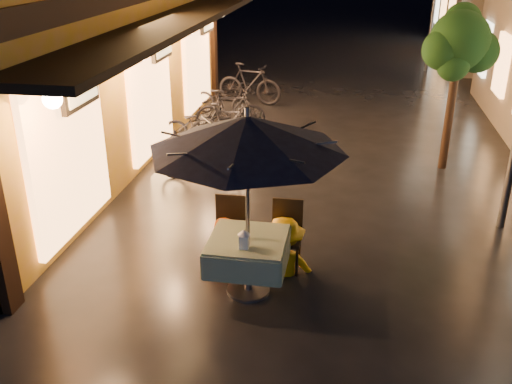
% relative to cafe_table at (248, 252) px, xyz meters
% --- Properties ---
extents(ground, '(90.00, 90.00, 0.00)m').
position_rel_cafe_table_xyz_m(ground, '(0.64, 0.49, -0.59)').
color(ground, black).
rests_on(ground, ground).
extents(street_tree, '(1.43, 1.20, 3.15)m').
position_rel_cafe_table_xyz_m(street_tree, '(3.05, 5.00, 1.83)').
color(street_tree, black).
rests_on(street_tree, ground).
extents(cafe_table, '(0.99, 0.99, 0.78)m').
position_rel_cafe_table_xyz_m(cafe_table, '(0.00, 0.00, 0.00)').
color(cafe_table, '#59595E').
rests_on(cafe_table, ground).
extents(patio_umbrella, '(2.37, 2.37, 2.46)m').
position_rel_cafe_table_xyz_m(patio_umbrella, '(0.00, 0.00, 1.56)').
color(patio_umbrella, '#59595E').
rests_on(patio_umbrella, ground).
extents(cafe_chair_left, '(0.42, 0.42, 0.97)m').
position_rel_cafe_table_xyz_m(cafe_chair_left, '(-0.40, 0.74, -0.05)').
color(cafe_chair_left, black).
rests_on(cafe_chair_left, ground).
extents(cafe_chair_right, '(0.42, 0.42, 0.97)m').
position_rel_cafe_table_xyz_m(cafe_chair_right, '(0.40, 0.74, -0.05)').
color(cafe_chair_right, black).
rests_on(cafe_chair_right, ground).
extents(table_lantern, '(0.16, 0.16, 0.25)m').
position_rel_cafe_table_xyz_m(table_lantern, '(-0.00, -0.25, 0.33)').
color(table_lantern, white).
rests_on(table_lantern, cafe_table).
extents(person_orange, '(0.81, 0.67, 1.50)m').
position_rel_cafe_table_xyz_m(person_orange, '(-0.44, 0.51, 0.16)').
color(person_orange, '#EB5E00').
rests_on(person_orange, ground).
extents(person_yellow, '(1.12, 0.82, 1.55)m').
position_rel_cafe_table_xyz_m(person_yellow, '(0.39, 0.58, 0.19)').
color(person_yellow, '#FFB307').
rests_on(person_yellow, ground).
extents(bicycle_0, '(1.59, 0.63, 0.82)m').
position_rel_cafe_table_xyz_m(bicycle_0, '(-1.59, 3.57, -0.18)').
color(bicycle_0, black).
rests_on(bicycle_0, ground).
extents(bicycle_1, '(1.57, 0.48, 0.94)m').
position_rel_cafe_table_xyz_m(bicycle_1, '(-1.52, 5.63, -0.12)').
color(bicycle_1, black).
rests_on(bicycle_1, ground).
extents(bicycle_2, '(1.79, 1.20, 0.89)m').
position_rel_cafe_table_xyz_m(bicycle_2, '(-2.13, 5.63, -0.14)').
color(bicycle_2, black).
rests_on(bicycle_2, ground).
extents(bicycle_3, '(1.72, 0.85, 1.00)m').
position_rel_cafe_table_xyz_m(bicycle_3, '(-1.65, 6.61, -0.09)').
color(bicycle_3, black).
rests_on(bicycle_3, ground).
extents(bicycle_4, '(1.79, 1.12, 0.89)m').
position_rel_cafe_table_xyz_m(bicycle_4, '(-2.11, 7.86, -0.14)').
color(bicycle_4, black).
rests_on(bicycle_4, ground).
extents(bicycle_5, '(1.92, 0.90, 1.11)m').
position_rel_cafe_table_xyz_m(bicycle_5, '(-1.66, 9.17, -0.03)').
color(bicycle_5, black).
rests_on(bicycle_5, ground).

